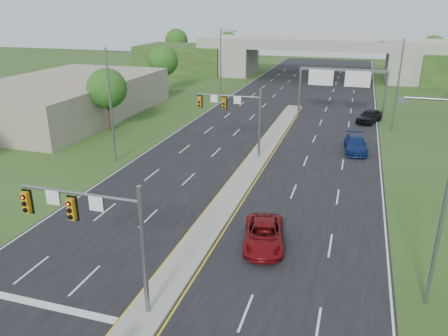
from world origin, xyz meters
TOP-DOWN VIEW (x-y plane):
  - ground at (0.00, 0.00)m, footprint 240.00×240.00m
  - road at (0.00, 35.00)m, footprint 24.00×160.00m
  - median at (0.00, 23.00)m, footprint 2.00×54.00m
  - lane_markings at (-0.60, 28.91)m, footprint 23.72×160.00m
  - signal_mast_near at (-2.26, -0.07)m, footprint 6.62×0.60m
  - signal_mast_far at (-2.26, 24.93)m, footprint 6.62×0.60m
  - sign_gantry at (6.68, 44.92)m, footprint 11.58×0.44m
  - overpass at (0.00, 80.00)m, footprint 80.00×14.00m
  - lightpole_l_mid at (-13.30, 20.00)m, footprint 2.85×0.25m
  - lightpole_l_far at (-13.30, 55.00)m, footprint 2.85×0.25m
  - lightpole_r_near at (13.30, 5.00)m, footprint 2.85×0.25m
  - lightpole_r_far at (13.30, 40.00)m, footprint 2.85×0.25m
  - tree_l_near at (-20.00, 30.00)m, footprint 4.80×4.80m
  - tree_l_mid at (-24.00, 55.00)m, footprint 5.20×5.20m
  - tree_back_a at (-38.00, 94.00)m, footprint 6.00×6.00m
  - tree_back_b at (-24.00, 94.00)m, footprint 5.60×5.60m
  - tree_back_c at (24.00, 94.00)m, footprint 5.60×5.60m
  - commercial_building at (-30.00, 35.00)m, footprint 18.00×30.00m
  - car_far_a at (4.14, 8.27)m, footprint 3.48×5.77m
  - car_far_b at (9.32, 30.01)m, footprint 2.70×5.60m
  - car_far_c at (10.77, 43.24)m, footprint 3.74×5.45m

SIDE VIEW (x-z plane):
  - ground at x=0.00m, z-range 0.00..0.00m
  - road at x=0.00m, z-range 0.00..0.02m
  - lane_markings at x=-0.60m, z-range 0.02..0.03m
  - median at x=0.00m, z-range 0.02..0.18m
  - car_far_a at x=4.14m, z-range 0.02..1.52m
  - car_far_b at x=9.32m, z-range 0.02..1.59m
  - car_far_c at x=10.77m, z-range 0.02..1.74m
  - commercial_building at x=-30.00m, z-range 0.00..5.00m
  - overpass at x=0.00m, z-range -0.50..7.60m
  - signal_mast_near at x=-2.26m, z-range 1.23..8.23m
  - signal_mast_far at x=-2.26m, z-range 1.23..8.23m
  - tree_l_near at x=-20.00m, z-range 1.38..8.98m
  - sign_gantry at x=6.68m, z-range 1.90..8.58m
  - tree_l_mid at x=-24.00m, z-range 1.44..9.57m
  - tree_back_b at x=-24.00m, z-range 1.35..9.67m
  - tree_back_c at x=24.00m, z-range 1.35..9.67m
  - tree_back_a at x=-38.00m, z-range 1.41..10.26m
  - lightpole_l_mid at x=-13.30m, z-range 0.60..11.60m
  - lightpole_l_far at x=-13.30m, z-range 0.60..11.60m
  - lightpole_r_near at x=13.30m, z-range 0.60..11.60m
  - lightpole_r_far at x=13.30m, z-range 0.60..11.60m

